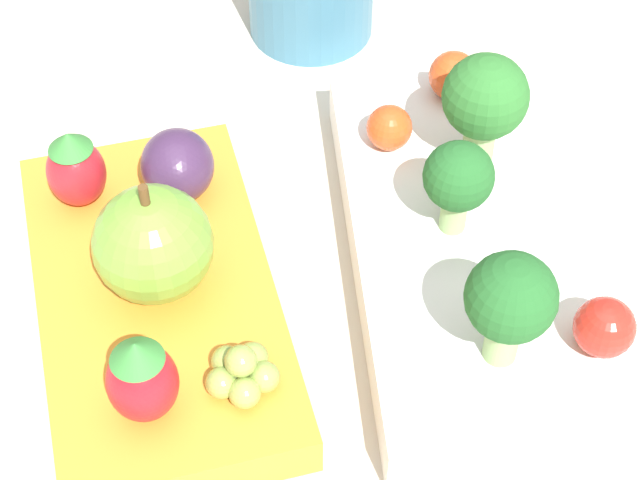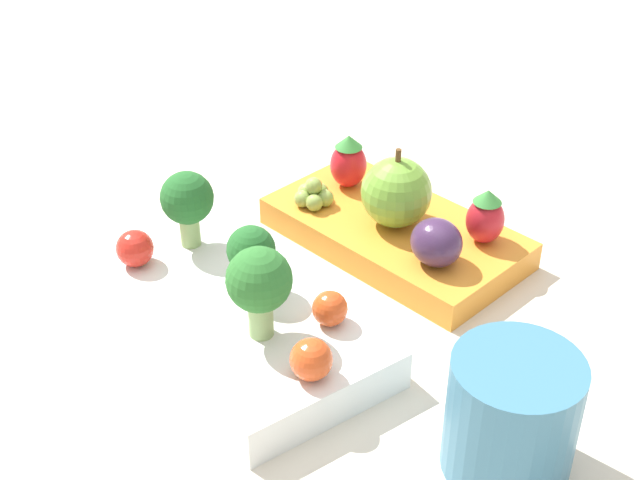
{
  "view_description": "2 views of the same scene",
  "coord_description": "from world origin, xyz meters",
  "px_view_note": "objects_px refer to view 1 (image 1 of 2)",
  "views": [
    {
      "loc": [
        0.32,
        -0.05,
        0.4
      ],
      "look_at": [
        0.01,
        0.0,
        0.04
      ],
      "focal_mm": 60.0,
      "sensor_mm": 36.0,
      "label": 1
    },
    {
      "loc": [
        -0.39,
        0.33,
        0.38
      ],
      "look_at": [
        0.01,
        0.0,
        0.04
      ],
      "focal_mm": 50.0,
      "sensor_mm": 36.0,
      "label": 2
    }
  ],
  "objects_px": {
    "bento_box_savoury": "(477,250)",
    "broccoli_floret_0": "(458,179)",
    "cherry_tomato_2": "(453,76)",
    "apple": "(153,244)",
    "plum": "(177,166)",
    "cherry_tomato_1": "(389,128)",
    "bento_box_fruit": "(157,302)",
    "strawberry_0": "(142,378)",
    "broccoli_floret_1": "(485,100)",
    "grape_cluster": "(242,372)",
    "broccoli_floret_2": "(510,301)",
    "cherry_tomato_0": "(604,327)",
    "strawberry_1": "(75,168)"
  },
  "relations": [
    {
      "from": "broccoli_floret_2",
      "to": "strawberry_0",
      "type": "xyz_separation_m",
      "value": [
        -0.0,
        -0.15,
        -0.02
      ]
    },
    {
      "from": "broccoli_floret_2",
      "to": "cherry_tomato_1",
      "type": "height_order",
      "value": "broccoli_floret_2"
    },
    {
      "from": "broccoli_floret_0",
      "to": "cherry_tomato_1",
      "type": "height_order",
      "value": "broccoli_floret_0"
    },
    {
      "from": "cherry_tomato_1",
      "to": "strawberry_0",
      "type": "bearing_deg",
      "value": -44.54
    },
    {
      "from": "strawberry_1",
      "to": "cherry_tomato_2",
      "type": "bearing_deg",
      "value": 101.14
    },
    {
      "from": "bento_box_savoury",
      "to": "bento_box_fruit",
      "type": "distance_m",
      "value": 0.15
    },
    {
      "from": "cherry_tomato_0",
      "to": "plum",
      "type": "bearing_deg",
      "value": -126.91
    },
    {
      "from": "broccoli_floret_0",
      "to": "plum",
      "type": "xyz_separation_m",
      "value": [
        -0.05,
        -0.12,
        -0.02
      ]
    },
    {
      "from": "apple",
      "to": "plum",
      "type": "bearing_deg",
      "value": 165.93
    },
    {
      "from": "broccoli_floret_1",
      "to": "apple",
      "type": "distance_m",
      "value": 0.17
    },
    {
      "from": "broccoli_floret_0",
      "to": "apple",
      "type": "bearing_deg",
      "value": -87.06
    },
    {
      "from": "bento_box_savoury",
      "to": "cherry_tomato_2",
      "type": "bearing_deg",
      "value": 173.97
    },
    {
      "from": "apple",
      "to": "plum",
      "type": "distance_m",
      "value": 0.06
    },
    {
      "from": "plum",
      "to": "broccoli_floret_0",
      "type": "bearing_deg",
      "value": 68.18
    },
    {
      "from": "cherry_tomato_2",
      "to": "apple",
      "type": "bearing_deg",
      "value": -58.72
    },
    {
      "from": "bento_box_savoury",
      "to": "strawberry_1",
      "type": "height_order",
      "value": "strawberry_1"
    },
    {
      "from": "broccoli_floret_0",
      "to": "broccoli_floret_2",
      "type": "relative_size",
      "value": 0.86
    },
    {
      "from": "grape_cluster",
      "to": "bento_box_savoury",
      "type": "bearing_deg",
      "value": 117.47
    },
    {
      "from": "apple",
      "to": "broccoli_floret_2",
      "type": "bearing_deg",
      "value": 64.37
    },
    {
      "from": "bento_box_savoury",
      "to": "strawberry_0",
      "type": "height_order",
      "value": "strawberry_0"
    },
    {
      "from": "bento_box_savoury",
      "to": "broccoli_floret_0",
      "type": "distance_m",
      "value": 0.05
    },
    {
      "from": "bento_box_savoury",
      "to": "strawberry_1",
      "type": "xyz_separation_m",
      "value": [
        -0.06,
        -0.18,
        0.03
      ]
    },
    {
      "from": "strawberry_0",
      "to": "broccoli_floret_2",
      "type": "bearing_deg",
      "value": 89.37
    },
    {
      "from": "cherry_tomato_1",
      "to": "apple",
      "type": "bearing_deg",
      "value": -61.16
    },
    {
      "from": "cherry_tomato_0",
      "to": "strawberry_0",
      "type": "bearing_deg",
      "value": -91.38
    },
    {
      "from": "plum",
      "to": "cherry_tomato_1",
      "type": "bearing_deg",
      "value": 95.1
    },
    {
      "from": "strawberry_0",
      "to": "grape_cluster",
      "type": "distance_m",
      "value": 0.04
    },
    {
      "from": "cherry_tomato_1",
      "to": "cherry_tomato_2",
      "type": "distance_m",
      "value": 0.05
    },
    {
      "from": "bento_box_fruit",
      "to": "apple",
      "type": "distance_m",
      "value": 0.04
    },
    {
      "from": "apple",
      "to": "bento_box_savoury",
      "type": "bearing_deg",
      "value": 90.75
    },
    {
      "from": "broccoli_floret_0",
      "to": "cherry_tomato_0",
      "type": "distance_m",
      "value": 0.09
    },
    {
      "from": "broccoli_floret_1",
      "to": "plum",
      "type": "bearing_deg",
      "value": -93.7
    },
    {
      "from": "broccoli_floret_1",
      "to": "cherry_tomato_0",
      "type": "xyz_separation_m",
      "value": [
        0.12,
        0.02,
        -0.03
      ]
    },
    {
      "from": "cherry_tomato_0",
      "to": "strawberry_1",
      "type": "xyz_separation_m",
      "value": [
        -0.13,
        -0.21,
        0.0
      ]
    },
    {
      "from": "broccoli_floret_0",
      "to": "broccoli_floret_1",
      "type": "height_order",
      "value": "broccoli_floret_1"
    },
    {
      "from": "bento_box_fruit",
      "to": "strawberry_0",
      "type": "height_order",
      "value": "strawberry_0"
    },
    {
      "from": "broccoli_floret_0",
      "to": "cherry_tomato_2",
      "type": "height_order",
      "value": "broccoli_floret_0"
    },
    {
      "from": "bento_box_fruit",
      "to": "cherry_tomato_2",
      "type": "xyz_separation_m",
      "value": [
        -0.1,
        0.16,
        0.03
      ]
    },
    {
      "from": "plum",
      "to": "strawberry_1",
      "type": "bearing_deg",
      "value": -93.22
    },
    {
      "from": "bento_box_fruit",
      "to": "strawberry_1",
      "type": "xyz_separation_m",
      "value": [
        -0.06,
        -0.03,
        0.03
      ]
    },
    {
      "from": "bento_box_fruit",
      "to": "strawberry_0",
      "type": "distance_m",
      "value": 0.07
    },
    {
      "from": "broccoli_floret_0",
      "to": "grape_cluster",
      "type": "height_order",
      "value": "broccoli_floret_0"
    },
    {
      "from": "strawberry_1",
      "to": "grape_cluster",
      "type": "relative_size",
      "value": 1.38
    },
    {
      "from": "broccoli_floret_2",
      "to": "strawberry_1",
      "type": "distance_m",
      "value": 0.21
    },
    {
      "from": "bento_box_fruit",
      "to": "strawberry_0",
      "type": "bearing_deg",
      "value": -6.17
    },
    {
      "from": "broccoli_floret_1",
      "to": "cherry_tomato_1",
      "type": "distance_m",
      "value": 0.05
    },
    {
      "from": "strawberry_0",
      "to": "bento_box_savoury",
      "type": "bearing_deg",
      "value": 112.85
    },
    {
      "from": "cherry_tomato_0",
      "to": "cherry_tomato_2",
      "type": "bearing_deg",
      "value": -172.41
    },
    {
      "from": "broccoli_floret_0",
      "to": "cherry_tomato_1",
      "type": "relative_size",
      "value": 2.16
    },
    {
      "from": "broccoli_floret_0",
      "to": "strawberry_0",
      "type": "height_order",
      "value": "broccoli_floret_0"
    }
  ]
}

